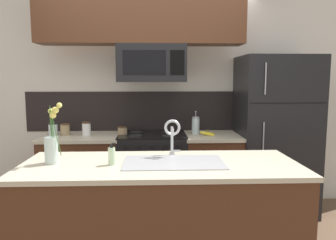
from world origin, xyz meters
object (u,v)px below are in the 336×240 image
storage_jar_short (86,129)px  refrigerator (274,135)px  flower_vase (52,147)px  french_press (196,125)px  stove_range (152,173)px  storage_jar_squat (122,131)px  dish_soap_bottle (112,156)px  banana_bunch (208,134)px  storage_jar_tall (53,129)px  microwave (152,64)px  storage_jar_medium (65,129)px  sink_faucet (172,132)px

storage_jar_short → refrigerator: bearing=0.7°
flower_vase → french_press: bearing=46.1°
stove_range → storage_jar_squat: size_ratio=8.59×
french_press → flower_vase: bearing=-133.9°
stove_range → dish_soap_bottle: size_ratio=5.64×
storage_jar_short → banana_bunch: bearing=-2.3°
storage_jar_tall → microwave: bearing=-2.4°
refrigerator → storage_jar_medium: bearing=179.6°
sink_faucet → flower_vase: flower_vase is taller
stove_range → storage_jar_short: storage_jar_short is taller
stove_range → microwave: 1.25m
storage_jar_tall → french_press: size_ratio=0.52×
french_press → flower_vase: (-1.24, -1.29, 0.03)m
sink_faucet → dish_soap_bottle: (-0.46, -0.26, -0.13)m
refrigerator → banana_bunch: 0.80m
microwave → storage_jar_medium: (-0.99, 0.06, -0.74)m
storage_jar_medium → dish_soap_bottle: (0.70, -1.33, 0.00)m
refrigerator → storage_jar_tall: (-2.53, 0.01, 0.08)m
refrigerator → dish_soap_bottle: (-1.70, -1.31, 0.08)m
storage_jar_short → storage_jar_squat: 0.40m
microwave → storage_jar_squat: 0.83m
stove_range → dish_soap_bottle: bearing=-102.6°
stove_range → sink_faucet: sink_faucet is taller
stove_range → french_press: french_press is taller
refrigerator → french_press: (-0.91, 0.04, 0.11)m
storage_jar_tall → sink_faucet: sink_faucet is taller
storage_jar_tall → flower_vase: 1.31m
refrigerator → french_press: 0.92m
banana_bunch → flower_vase: (-1.36, -1.17, 0.10)m
refrigerator → storage_jar_tall: refrigerator is taller
refrigerator → banana_bunch: (-0.79, -0.08, 0.03)m
banana_bunch → sink_faucet: 1.09m
flower_vase → storage_jar_tall: bearing=106.6°
stove_range → banana_bunch: size_ratio=4.87×
storage_jar_tall → storage_jar_medium: (0.13, 0.01, -0.00)m
storage_jar_squat → dish_soap_bottle: size_ratio=0.66×
storage_jar_short → sink_faucet: size_ratio=0.51×
storage_jar_medium → dish_soap_bottle: dish_soap_bottle is taller
microwave → refrigerator: size_ratio=0.41×
microwave → storage_jar_squat: bearing=175.1°
refrigerator → storage_jar_squat: size_ratio=16.60×
storage_jar_medium → sink_faucet: (1.16, -1.07, 0.13)m
banana_bunch → flower_vase: bearing=-139.4°
banana_bunch → sink_faucet: (-0.45, -0.97, 0.18)m
storage_jar_tall → storage_jar_squat: size_ratio=1.29×
microwave → storage_jar_squat: size_ratio=6.88×
storage_jar_short → storage_jar_medium: bearing=170.2°
sink_faucet → storage_jar_squat: bearing=116.2°
french_press → sink_faucet: sink_faucet is taller
storage_jar_short → french_press: size_ratio=0.58×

